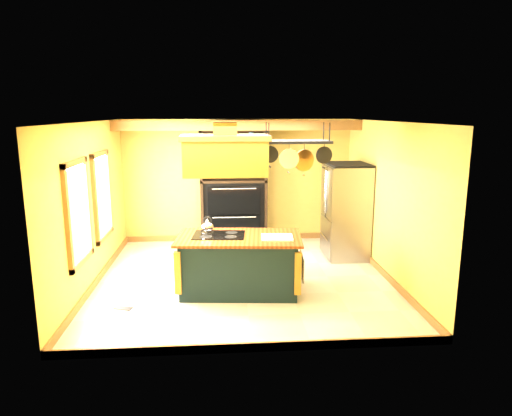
{
  "coord_description": "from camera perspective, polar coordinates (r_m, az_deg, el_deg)",
  "views": [
    {
      "loc": [
        -0.35,
        -7.53,
        2.86
      ],
      "look_at": [
        0.24,
        0.3,
        1.2
      ],
      "focal_mm": 32.0,
      "sensor_mm": 36.0,
      "label": 1
    }
  ],
  "objects": [
    {
      "name": "wall_left",
      "position": [
        7.98,
        -19.87,
        0.33
      ],
      "size": [
        0.02,
        5.0,
        2.7
      ],
      "primitive_type": "cube",
      "color": "gold",
      "rests_on": "floor"
    },
    {
      "name": "range_hood",
      "position": [
        7.01,
        -3.85,
        6.81
      ],
      "size": [
        1.34,
        0.76,
        0.8
      ],
      "color": "olive",
      "rests_on": "ceiling"
    },
    {
      "name": "window_far",
      "position": [
        8.53,
        -18.62,
        1.48
      ],
      "size": [
        0.06,
        1.06,
        1.56
      ],
      "color": "#9C6130",
      "rests_on": "wall_left"
    },
    {
      "name": "ceiling_beam",
      "position": [
        9.24,
        -2.19,
        10.29
      ],
      "size": [
        5.0,
        0.15,
        0.2
      ],
      "primitive_type": "cube",
      "color": "#9C6130",
      "rests_on": "ceiling"
    },
    {
      "name": "ceiling",
      "position": [
        7.54,
        -1.7,
        10.74
      ],
      "size": [
        5.0,
        5.0,
        0.0
      ],
      "primitive_type": "plane",
      "rotation": [
        3.14,
        0.0,
        0.0
      ],
      "color": "white",
      "rests_on": "wall_back"
    },
    {
      "name": "window_near",
      "position": [
        7.21,
        -21.29,
        -0.56
      ],
      "size": [
        0.06,
        1.06,
        1.56
      ],
      "color": "#9C6130",
      "rests_on": "wall_left"
    },
    {
      "name": "wall_right",
      "position": [
        8.2,
        16.11,
        0.87
      ],
      "size": [
        0.02,
        5.0,
        2.7
      ],
      "primitive_type": "cube",
      "color": "gold",
      "rests_on": "floor"
    },
    {
      "name": "hutch",
      "position": [
        9.95,
        -2.8,
        0.89
      ],
      "size": [
        1.42,
        0.64,
        2.5
      ],
      "color": "black",
      "rests_on": "floor"
    },
    {
      "name": "floor_register",
      "position": [
        7.2,
        -16.29,
        -11.92
      ],
      "size": [
        0.3,
        0.2,
        0.01
      ],
      "primitive_type": "cube",
      "rotation": [
        0.0,
        0.0,
        -0.3
      ],
      "color": "black",
      "rests_on": "floor"
    },
    {
      "name": "refrigerator",
      "position": [
        9.19,
        11.13,
        -0.6
      ],
      "size": [
        0.8,
        0.94,
        1.84
      ],
      "color": "gray",
      "rests_on": "floor"
    },
    {
      "name": "wall_back",
      "position": [
        10.15,
        -2.31,
        3.41
      ],
      "size": [
        5.0,
        0.02,
        2.7
      ],
      "primitive_type": "cube",
      "color": "gold",
      "rests_on": "floor"
    },
    {
      "name": "pot_rack",
      "position": [
        7.11,
        5.16,
        7.52
      ],
      "size": [
        1.08,
        0.51,
        0.77
      ],
      "color": "black",
      "rests_on": "ceiling"
    },
    {
      "name": "floor",
      "position": [
        8.07,
        -1.58,
        -8.81
      ],
      "size": [
        5.0,
        5.0,
        0.0
      ],
      "primitive_type": "plane",
      "color": "beige",
      "rests_on": "ground"
    },
    {
      "name": "wall_front",
      "position": [
        5.27,
        -0.32,
        -4.71
      ],
      "size": [
        5.0,
        0.02,
        2.7
      ],
      "primitive_type": "cube",
      "color": "gold",
      "rests_on": "floor"
    },
    {
      "name": "kitchen_island",
      "position": [
        7.39,
        -2.11,
        -6.93
      ],
      "size": [
        2.05,
        1.26,
        1.11
      ],
      "rotation": [
        0.0,
        0.0,
        -0.09
      ],
      "color": "black",
      "rests_on": "floor"
    }
  ]
}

